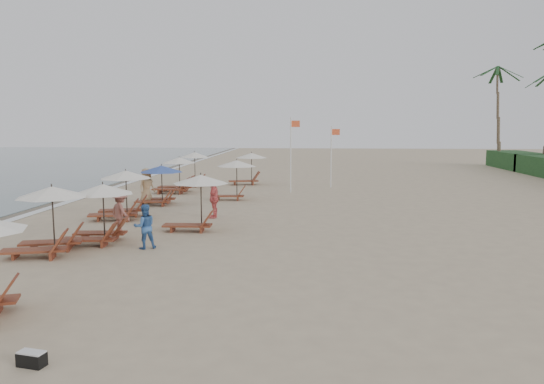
# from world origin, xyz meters

# --- Properties ---
(ground) EXTENTS (160.00, 160.00, 0.00)m
(ground) POSITION_xyz_m (0.00, 0.00, 0.00)
(ground) COLOR tan
(ground) RESTS_ON ground
(wet_sand_band) EXTENTS (3.20, 140.00, 0.01)m
(wet_sand_band) POSITION_xyz_m (-12.50, 10.00, 0.00)
(wet_sand_band) COLOR #6B5E4C
(wet_sand_band) RESTS_ON ground
(foam_line) EXTENTS (0.50, 140.00, 0.02)m
(foam_line) POSITION_xyz_m (-11.20, 10.00, 0.01)
(foam_line) COLOR white
(foam_line) RESTS_ON ground
(lounger_station_1) EXTENTS (2.64, 2.34, 2.23)m
(lounger_station_1) POSITION_xyz_m (-6.51, 1.11, 1.09)
(lounger_station_1) COLOR brown
(lounger_station_1) RESTS_ON ground
(lounger_station_2) EXTENTS (2.48, 2.16, 2.12)m
(lounger_station_2) POSITION_xyz_m (-5.50, 2.83, 1.07)
(lounger_station_2) COLOR brown
(lounger_station_2) RESTS_ON ground
(lounger_station_3) EXTENTS (2.75, 2.47, 2.17)m
(lounger_station_3) POSITION_xyz_m (-6.48, 7.66, 1.04)
(lounger_station_3) COLOR brown
(lounger_station_3) RESTS_ON ground
(lounger_station_4) EXTENTS (2.51, 2.28, 2.08)m
(lounger_station_4) POSITION_xyz_m (-5.98, 11.82, 1.12)
(lounger_station_4) COLOR brown
(lounger_station_4) RESTS_ON ground
(lounger_station_5) EXTENTS (2.66, 2.11, 2.20)m
(lounger_station_5) POSITION_xyz_m (-6.40, 16.75, 0.97)
(lounger_station_5) COLOR brown
(lounger_station_5) RESTS_ON ground
(lounger_station_6) EXTENTS (2.30, 2.03, 2.35)m
(lounger_station_6) POSITION_xyz_m (-6.07, 20.13, 1.20)
(lounger_station_6) COLOR brown
(lounger_station_6) RESTS_ON ground
(inland_station_0) EXTENTS (2.64, 2.24, 2.22)m
(inland_station_0) POSITION_xyz_m (-2.52, 5.23, 1.40)
(inland_station_0) COLOR brown
(inland_station_0) RESTS_ON ground
(inland_station_1) EXTENTS (2.55, 2.24, 2.22)m
(inland_station_1) POSITION_xyz_m (-2.28, 13.95, 1.46)
(inland_station_1) COLOR brown
(inland_station_1) RESTS_ON ground
(inland_station_2) EXTENTS (2.81, 2.24, 2.22)m
(inland_station_2) POSITION_xyz_m (-2.39, 21.52, 1.32)
(inland_station_2) COLOR brown
(inland_station_2) RESTS_ON ground
(beachgoer_mid_a) EXTENTS (0.93, 0.86, 1.53)m
(beachgoer_mid_a) POSITION_xyz_m (-3.58, 2.10, 0.76)
(beachgoer_mid_a) COLOR #335D9A
(beachgoer_mid_a) RESTS_ON ground
(beachgoer_mid_b) EXTENTS (1.20, 1.12, 1.63)m
(beachgoer_mid_b) POSITION_xyz_m (-5.35, 4.61, 0.81)
(beachgoer_mid_b) COLOR #8B5147
(beachgoer_mid_b) RESTS_ON ground
(beachgoer_far_a) EXTENTS (0.55, 1.08, 1.78)m
(beachgoer_far_a) POSITION_xyz_m (-2.32, 8.10, 0.89)
(beachgoer_far_a) COLOR #D35554
(beachgoer_far_a) RESTS_ON ground
(beachgoer_far_b) EXTENTS (1.00, 1.11, 1.91)m
(beachgoer_far_b) POSITION_xyz_m (-6.71, 12.11, 0.95)
(beachgoer_far_b) COLOR tan
(beachgoer_far_b) RESTS_ON ground
(duffel_bag) EXTENTS (0.52, 0.33, 0.27)m
(duffel_bag) POSITION_xyz_m (-2.81, -6.56, 0.14)
(duffel_bag) COLOR black
(duffel_bag) RESTS_ON ground
(flag_pole_near) EXTENTS (0.60, 0.08, 4.66)m
(flag_pole_near) POSITION_xyz_m (0.83, 17.36, 2.58)
(flag_pole_near) COLOR silver
(flag_pole_near) RESTS_ON ground
(flag_pole_far) EXTENTS (0.60, 0.08, 4.13)m
(flag_pole_far) POSITION_xyz_m (3.44, 20.10, 2.30)
(flag_pole_far) COLOR silver
(flag_pole_far) RESTS_ON ground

